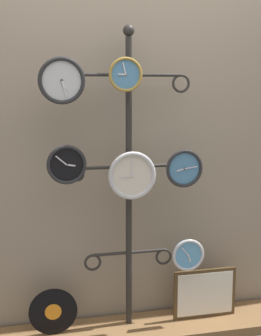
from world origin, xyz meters
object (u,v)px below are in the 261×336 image
(clock_middle_right, at_px, (184,168))
(picture_frame, at_px, (205,293))
(vinyl_record, at_px, (53,312))
(clock_bottom_right, at_px, (188,255))
(display_stand, at_px, (129,238))
(clock_top_left, at_px, (62,81))
(clock_middle_left, at_px, (67,165))
(clock_top_center, at_px, (125,74))
(clock_middle_center, at_px, (131,175))

(clock_middle_right, relative_size, picture_frame, 0.55)
(vinyl_record, bearing_deg, clock_bottom_right, -3.41)
(display_stand, distance_m, clock_top_left, 1.06)
(display_stand, xyz_separation_m, clock_middle_left, (-0.39, -0.11, 0.50))
(clock_top_left, relative_size, clock_middle_right, 1.12)
(display_stand, bearing_deg, vinyl_record, -175.01)
(clock_top_center, bearing_deg, clock_middle_center, 17.74)
(clock_top_center, bearing_deg, clock_middle_left, -178.38)
(picture_frame, bearing_deg, clock_middle_left, -175.27)
(clock_top_left, xyz_separation_m, clock_bottom_right, (0.77, 0.01, -1.09))
(display_stand, relative_size, clock_bottom_right, 9.22)
(clock_middle_center, relative_size, clock_bottom_right, 1.39)
(clock_top_left, distance_m, clock_middle_right, 0.91)
(display_stand, relative_size, clock_top_left, 7.34)
(clock_middle_left, relative_size, vinyl_record, 0.76)
(clock_top_left, height_order, picture_frame, clock_top_left)
(clock_top_center, bearing_deg, clock_middle_right, 1.51)
(clock_top_left, height_order, clock_middle_left, clock_top_left)
(clock_middle_center, height_order, clock_middle_right, clock_middle_right)
(clock_top_left, xyz_separation_m, clock_middle_left, (0.02, -0.01, -0.48))
(clock_top_left, distance_m, clock_middle_center, 0.69)
(clock_bottom_right, bearing_deg, clock_top_left, -178.96)
(display_stand, distance_m, clock_bottom_right, 0.39)
(clock_top_center, distance_m, clock_middle_left, 0.62)
(clock_middle_left, bearing_deg, display_stand, 16.11)
(clock_top_left, bearing_deg, clock_middle_center, 2.40)
(display_stand, relative_size, clock_middle_right, 8.23)
(display_stand, distance_m, clock_middle_center, 0.43)
(picture_frame, bearing_deg, display_stand, 175.69)
(clock_top_center, xyz_separation_m, vinyl_record, (-0.45, 0.06, -1.44))
(clock_bottom_right, bearing_deg, vinyl_record, 176.59)
(clock_top_center, height_order, clock_middle_right, clock_top_center)
(clock_top_left, xyz_separation_m, picture_frame, (0.92, 0.07, -1.39))
(picture_frame, bearing_deg, vinyl_record, -179.75)
(clock_top_center, relative_size, vinyl_record, 0.66)
(vinyl_record, relative_size, picture_frame, 0.70)
(display_stand, xyz_separation_m, picture_frame, (0.51, -0.04, -0.41))
(clock_top_left, height_order, clock_middle_center, clock_top_left)
(clock_middle_right, bearing_deg, clock_bottom_right, -0.60)
(display_stand, relative_size, vinyl_record, 6.45)
(clock_middle_left, height_order, clock_middle_right, clock_middle_left)
(clock_middle_center, bearing_deg, clock_top_center, -162.26)
(clock_middle_right, distance_m, clock_bottom_right, 0.56)
(clock_middle_right, xyz_separation_m, picture_frame, (0.18, 0.06, -0.86))
(clock_middle_left, distance_m, vinyl_record, 0.94)
(clock_middle_left, distance_m, picture_frame, 1.29)
(clock_top_left, distance_m, clock_bottom_right, 1.34)
(display_stand, height_order, clock_top_left, display_stand)
(display_stand, bearing_deg, picture_frame, -4.31)
(clock_top_left, bearing_deg, clock_top_center, 0.74)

